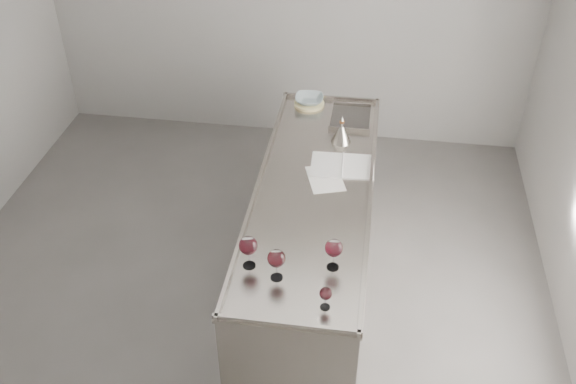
# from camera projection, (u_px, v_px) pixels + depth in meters

# --- Properties ---
(room_shell) EXTENTS (4.54, 5.04, 2.84)m
(room_shell) POSITION_uv_depth(u_px,v_px,m) (225.00, 147.00, 3.73)
(room_shell) COLOR #575452
(room_shell) RESTS_ON ground
(counter) EXTENTS (0.77, 2.42, 0.97)m
(counter) POSITION_uv_depth(u_px,v_px,m) (312.00, 241.00, 4.47)
(counter) COLOR gray
(counter) RESTS_ON ground
(wine_glass_left) EXTENTS (0.10, 0.10, 0.21)m
(wine_glass_left) POSITION_uv_depth(u_px,v_px,m) (248.00, 246.00, 3.51)
(wine_glass_left) COLOR white
(wine_glass_left) RESTS_ON counter
(wine_glass_middle) EXTENTS (0.10, 0.10, 0.19)m
(wine_glass_middle) POSITION_uv_depth(u_px,v_px,m) (276.00, 259.00, 3.44)
(wine_glass_middle) COLOR white
(wine_glass_middle) RESTS_ON counter
(wine_glass_right) EXTENTS (0.10, 0.10, 0.20)m
(wine_glass_right) POSITION_uv_depth(u_px,v_px,m) (334.00, 249.00, 3.51)
(wine_glass_right) COLOR white
(wine_glass_right) RESTS_ON counter
(wine_glass_small) EXTENTS (0.07, 0.07, 0.14)m
(wine_glass_small) POSITION_uv_depth(u_px,v_px,m) (326.00, 294.00, 3.29)
(wine_glass_small) COLOR white
(wine_glass_small) RESTS_ON counter
(notebook) EXTENTS (0.44, 0.32, 0.02)m
(notebook) POSITION_uv_depth(u_px,v_px,m) (342.00, 166.00, 4.37)
(notebook) COLOR white
(notebook) RESTS_ON counter
(loose_paper_top) EXTENTS (0.30, 0.36, 0.00)m
(loose_paper_top) POSITION_uv_depth(u_px,v_px,m) (325.00, 179.00, 4.26)
(loose_paper_top) COLOR silver
(loose_paper_top) RESTS_ON counter
(trivet) EXTENTS (0.28, 0.28, 0.02)m
(trivet) POSITION_uv_depth(u_px,v_px,m) (309.00, 104.00, 5.05)
(trivet) COLOR beige
(trivet) RESTS_ON counter
(ceramic_bowl) EXTENTS (0.23, 0.23, 0.05)m
(ceramic_bowl) POSITION_uv_depth(u_px,v_px,m) (309.00, 100.00, 5.03)
(ceramic_bowl) COLOR #9AAEB3
(ceramic_bowl) RESTS_ON trivet
(wine_funnel) EXTENTS (0.15, 0.15, 0.21)m
(wine_funnel) POSITION_uv_depth(u_px,v_px,m) (341.00, 134.00, 4.59)
(wine_funnel) COLOR #AEA89B
(wine_funnel) RESTS_ON counter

